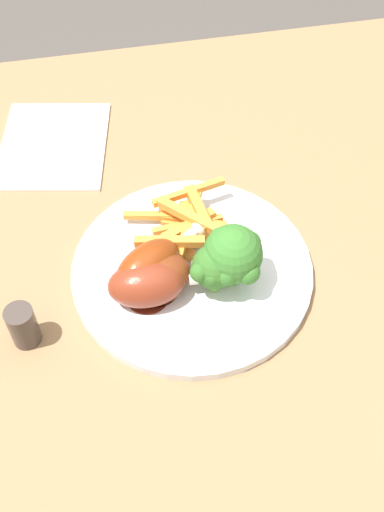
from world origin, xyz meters
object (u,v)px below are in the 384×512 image
object	(u,v)px
carrot_fries_pile	(187,223)
chicken_drumstick_extra	(160,276)
broccoli_floret_front	(213,268)
broccoli_floret_middle	(234,255)
dining_table	(215,329)
chicken_drumstick_far	(150,264)
chicken_drumstick_near	(151,284)
pepper_shaker	(23,326)
dinner_plate	(192,270)

from	to	relation	value
carrot_fries_pile	chicken_drumstick_extra	bearing A→B (deg)	-30.96
broccoli_floret_front	carrot_fries_pile	size ratio (longest dim) A/B	0.49
broccoli_floret_middle	dining_table	bearing A→B (deg)	-146.83
broccoli_floret_middle	chicken_drumstick_far	size ratio (longest dim) A/B	0.64
broccoli_floret_front	carrot_fries_pile	xyz separation A→B (m)	(-0.08, -0.01, -0.02)
chicken_drumstick_near	pepper_shaker	world-z (taller)	chicken_drumstick_near
dining_table	chicken_drumstick_near	distance (m)	0.17
dinner_plate	carrot_fries_pile	distance (m)	0.06
broccoli_floret_middle	chicken_drumstick_extra	xyz separation A→B (m)	(-0.01, -0.08, -0.02)
broccoli_floret_front	chicken_drumstick_near	xyz separation A→B (m)	(-0.00, -0.07, -0.01)
broccoli_floret_front	pepper_shaker	bearing A→B (deg)	-85.11
carrot_fries_pile	chicken_drumstick_far	bearing A→B (deg)	-41.98
dining_table	pepper_shaker	bearing A→B (deg)	-79.35
chicken_drumstick_near	dinner_plate	bearing A→B (deg)	120.98
carrot_fries_pile	chicken_drumstick_extra	world-z (taller)	chicken_drumstick_extra
dining_table	chicken_drumstick_extra	distance (m)	0.16
pepper_shaker	carrot_fries_pile	bearing A→B (deg)	117.89
chicken_drumstick_extra	chicken_drumstick_far	bearing A→B (deg)	-153.06
dining_table	broccoli_floret_front	xyz separation A→B (m)	(0.02, -0.01, 0.16)
carrot_fries_pile	pepper_shaker	size ratio (longest dim) A/B	2.48
broccoli_floret_middle	chicken_drumstick_extra	distance (m)	0.08
chicken_drumstick_near	chicken_drumstick_far	distance (m)	0.02
dining_table	dinner_plate	world-z (taller)	dinner_plate
chicken_drumstick_near	chicken_drumstick_extra	world-z (taller)	chicken_drumstick_near
dining_table	carrot_fries_pile	bearing A→B (deg)	-159.73
chicken_drumstick_far	chicken_drumstick_near	bearing A→B (deg)	-8.46
dining_table	broccoli_floret_middle	distance (m)	0.17
dinner_plate	carrot_fries_pile	size ratio (longest dim) A/B	2.16
dining_table	broccoli_floret_front	distance (m)	0.17
chicken_drumstick_near	carrot_fries_pile	bearing A→B (deg)	145.85
dinner_plate	chicken_drumstick_near	xyz separation A→B (m)	(0.03, -0.05, 0.03)
broccoli_floret_front	chicken_drumstick_extra	bearing A→B (deg)	-100.64
broccoli_floret_middle	pepper_shaker	xyz separation A→B (m)	(0.02, -0.23, -0.03)
dinner_plate	broccoli_floret_middle	size ratio (longest dim) A/B	3.44
chicken_drumstick_near	chicken_drumstick_extra	size ratio (longest dim) A/B	0.98
broccoli_floret_front	pepper_shaker	world-z (taller)	broccoli_floret_front
dining_table	chicken_drumstick_near	bearing A→B (deg)	-74.99
dining_table	broccoli_floret_middle	size ratio (longest dim) A/B	11.64
broccoli_floret_front	chicken_drumstick_extra	world-z (taller)	broccoli_floret_front
broccoli_floret_front	pepper_shaker	size ratio (longest dim) A/B	1.22
broccoli_floret_middle	chicken_drumstick_far	xyz separation A→B (m)	(-0.02, -0.09, -0.02)
chicken_drumstick_far	pepper_shaker	size ratio (longest dim) A/B	2.44
dinner_plate	broccoli_floret_front	distance (m)	0.06
dinner_plate	broccoli_floret_middle	xyz separation A→B (m)	(0.03, 0.04, 0.05)
broccoli_floret_middle	chicken_drumstick_near	distance (m)	0.09
carrot_fries_pile	chicken_drumstick_far	distance (m)	0.08
dinner_plate	chicken_drumstick_far	size ratio (longest dim) A/B	2.20
dining_table	chicken_drumstick_near	world-z (taller)	chicken_drumstick_near
broccoli_floret_front	chicken_drumstick_far	size ratio (longest dim) A/B	0.50
pepper_shaker	broccoli_floret_front	bearing A→B (deg)	94.89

